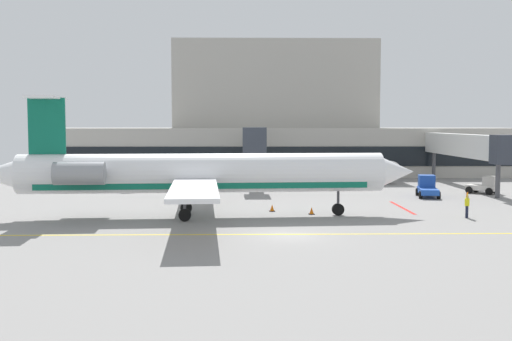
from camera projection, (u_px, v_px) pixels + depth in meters
name	position (u px, v px, depth m)	size (l,w,h in m)	color
ground	(288.00, 236.00, 38.48)	(120.00, 120.00, 0.11)	gray
terminal_building	(281.00, 127.00, 84.68)	(62.10, 12.76, 18.15)	#B7B2A8
jet_bridge_west	(253.00, 140.00, 69.20)	(2.40, 16.12, 6.53)	silver
jet_bridge_east	(466.00, 146.00, 65.87)	(2.40, 23.67, 5.90)	silver
regional_jet	(197.00, 174.00, 45.72)	(32.48, 26.83, 8.86)	white
baggage_tug	(427.00, 187.00, 58.74)	(2.43, 4.03, 2.01)	#1E4CB2
pushback_tractor	(485.00, 186.00, 61.20)	(3.28, 3.24, 1.75)	silver
belt_loader	(127.00, 181.00, 64.37)	(3.32, 4.12, 2.17)	#19389E
fuel_tank	(373.00, 171.00, 71.06)	(6.34, 2.60, 2.66)	white
marshaller	(467.00, 205.00, 45.52)	(0.48, 0.77, 1.89)	#191E33
safety_cone_alpha	(312.00, 211.00, 47.40)	(0.47, 0.47, 0.55)	orange
safety_cone_bravo	(272.00, 208.00, 48.99)	(0.47, 0.47, 0.55)	orange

